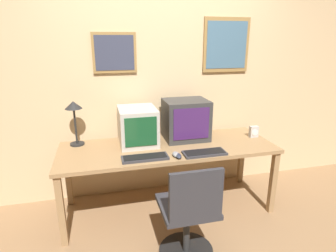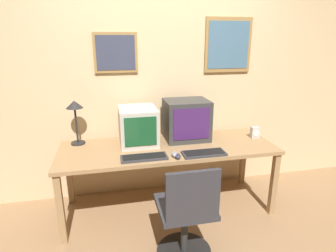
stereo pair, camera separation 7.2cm
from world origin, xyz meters
The scene contains 11 objects.
wall_back centered at (0.00, 1.38, 1.30)m, with size 8.00×0.08×2.60m.
desk centered at (0.00, 0.90, 0.64)m, with size 2.12×0.76×0.70m.
monitor_left centered at (-0.28, 1.05, 0.89)m, with size 0.37×0.44×0.37m.
monitor_right centered at (0.24, 1.07, 0.91)m, with size 0.45×0.37×0.42m.
keyboard_main centered at (-0.27, 0.64, 0.71)m, with size 0.42×0.15×0.03m.
keyboard_side centered at (0.28, 0.61, 0.71)m, with size 0.40×0.17×0.03m.
mouse_near_keyboard centered at (0.01, 0.63, 0.72)m, with size 0.06×0.12×0.04m.
mouse_far_corner centered at (0.02, 0.60, 0.72)m, with size 0.06×0.12×0.04m.
desk_clock centered at (0.97, 0.93, 0.76)m, with size 0.09×0.06×0.12m.
desk_lamp centered at (-0.88, 1.16, 1.05)m, with size 0.17×0.17×0.45m.
office_chair centered at (-0.01, 0.16, 0.37)m, with size 0.46×0.46×0.85m.
Camera 2 is at (-0.57, -1.65, 1.73)m, focal length 30.00 mm.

